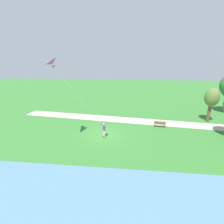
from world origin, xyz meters
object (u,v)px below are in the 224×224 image
object	(u,v)px
park_bench_near_walkway	(160,124)
person_kite_flyer	(104,129)
tree_behind_path	(212,98)
flying_kite	(57,63)

from	to	relation	value
park_bench_near_walkway	person_kite_flyer	bearing A→B (deg)	-62.82
park_bench_near_walkway	tree_behind_path	xyz separation A→B (m)	(-2.94, 7.50, 3.07)
person_kite_flyer	flying_kite	bearing A→B (deg)	-63.67
flying_kite	tree_behind_path	bearing A→B (deg)	114.72
person_kite_flyer	flying_kite	world-z (taller)	flying_kite
park_bench_near_walkway	tree_behind_path	bearing A→B (deg)	111.40
flying_kite	tree_behind_path	distance (m)	21.04
person_kite_flyer	park_bench_near_walkway	xyz separation A→B (m)	(-3.64, 7.09, -0.54)
person_kite_flyer	tree_behind_path	size ratio (longest dim) A/B	0.36
park_bench_near_walkway	tree_behind_path	size ratio (longest dim) A/B	0.30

